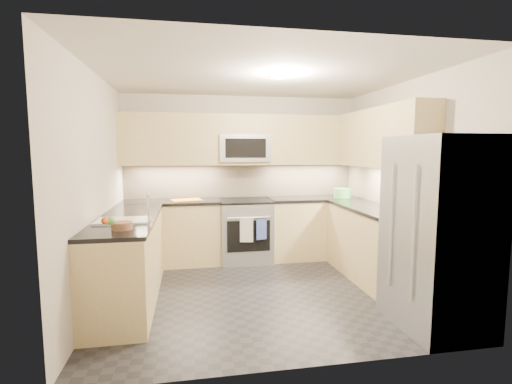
# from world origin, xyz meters

# --- Properties ---
(floor) EXTENTS (3.60, 3.20, 0.00)m
(floor) POSITION_xyz_m (0.00, 0.00, 0.00)
(floor) COLOR black
(floor) RESTS_ON ground
(ceiling) EXTENTS (3.60, 3.20, 0.02)m
(ceiling) POSITION_xyz_m (0.00, 0.00, 2.50)
(ceiling) COLOR beige
(ceiling) RESTS_ON wall_back
(wall_back) EXTENTS (3.60, 0.02, 2.50)m
(wall_back) POSITION_xyz_m (0.00, 1.60, 1.25)
(wall_back) COLOR beige
(wall_back) RESTS_ON floor
(wall_front) EXTENTS (3.60, 0.02, 2.50)m
(wall_front) POSITION_xyz_m (0.00, -1.60, 1.25)
(wall_front) COLOR beige
(wall_front) RESTS_ON floor
(wall_left) EXTENTS (0.02, 3.20, 2.50)m
(wall_left) POSITION_xyz_m (-1.80, 0.00, 1.25)
(wall_left) COLOR beige
(wall_left) RESTS_ON floor
(wall_right) EXTENTS (0.02, 3.20, 2.50)m
(wall_right) POSITION_xyz_m (1.80, 0.00, 1.25)
(wall_right) COLOR beige
(wall_right) RESTS_ON floor
(base_cab_back_left) EXTENTS (1.42, 0.60, 0.90)m
(base_cab_back_left) POSITION_xyz_m (-1.09, 1.30, 0.45)
(base_cab_back_left) COLOR #D9C082
(base_cab_back_left) RESTS_ON floor
(base_cab_back_right) EXTENTS (1.42, 0.60, 0.90)m
(base_cab_back_right) POSITION_xyz_m (1.09, 1.30, 0.45)
(base_cab_back_right) COLOR #D9C082
(base_cab_back_right) RESTS_ON floor
(base_cab_right) EXTENTS (0.60, 1.70, 0.90)m
(base_cab_right) POSITION_xyz_m (1.50, 0.15, 0.45)
(base_cab_right) COLOR #D9C082
(base_cab_right) RESTS_ON floor
(base_cab_peninsula) EXTENTS (0.60, 2.00, 0.90)m
(base_cab_peninsula) POSITION_xyz_m (-1.50, 0.00, 0.45)
(base_cab_peninsula) COLOR #D9C082
(base_cab_peninsula) RESTS_ON floor
(countertop_back_left) EXTENTS (1.42, 0.63, 0.04)m
(countertop_back_left) POSITION_xyz_m (-1.09, 1.30, 0.92)
(countertop_back_left) COLOR black
(countertop_back_left) RESTS_ON base_cab_back_left
(countertop_back_right) EXTENTS (1.42, 0.63, 0.04)m
(countertop_back_right) POSITION_xyz_m (1.09, 1.30, 0.92)
(countertop_back_right) COLOR black
(countertop_back_right) RESTS_ON base_cab_back_right
(countertop_right) EXTENTS (0.63, 1.70, 0.04)m
(countertop_right) POSITION_xyz_m (1.50, 0.15, 0.92)
(countertop_right) COLOR black
(countertop_right) RESTS_ON base_cab_right
(countertop_peninsula) EXTENTS (0.63, 2.00, 0.04)m
(countertop_peninsula) POSITION_xyz_m (-1.50, 0.00, 0.92)
(countertop_peninsula) COLOR black
(countertop_peninsula) RESTS_ON base_cab_peninsula
(upper_cab_back) EXTENTS (3.60, 0.35, 0.75)m
(upper_cab_back) POSITION_xyz_m (0.00, 1.43, 1.83)
(upper_cab_back) COLOR #D9C082
(upper_cab_back) RESTS_ON wall_back
(upper_cab_right) EXTENTS (0.35, 1.95, 0.75)m
(upper_cab_right) POSITION_xyz_m (1.62, 0.28, 1.83)
(upper_cab_right) COLOR #D9C082
(upper_cab_right) RESTS_ON wall_right
(backsplash_back) EXTENTS (3.60, 0.01, 0.51)m
(backsplash_back) POSITION_xyz_m (0.00, 1.60, 1.20)
(backsplash_back) COLOR tan
(backsplash_back) RESTS_ON wall_back
(backsplash_right) EXTENTS (0.01, 2.30, 0.51)m
(backsplash_right) POSITION_xyz_m (1.80, 0.45, 1.20)
(backsplash_right) COLOR tan
(backsplash_right) RESTS_ON wall_right
(gas_range) EXTENTS (0.76, 0.65, 0.91)m
(gas_range) POSITION_xyz_m (0.00, 1.28, 0.46)
(gas_range) COLOR #93959A
(gas_range) RESTS_ON floor
(range_cooktop) EXTENTS (0.76, 0.65, 0.03)m
(range_cooktop) POSITION_xyz_m (0.00, 1.28, 0.92)
(range_cooktop) COLOR black
(range_cooktop) RESTS_ON gas_range
(oven_door_glass) EXTENTS (0.62, 0.02, 0.45)m
(oven_door_glass) POSITION_xyz_m (0.00, 0.95, 0.45)
(oven_door_glass) COLOR black
(oven_door_glass) RESTS_ON gas_range
(oven_handle) EXTENTS (0.60, 0.02, 0.02)m
(oven_handle) POSITION_xyz_m (0.00, 0.93, 0.72)
(oven_handle) COLOR #B2B5BA
(oven_handle) RESTS_ON gas_range
(microwave) EXTENTS (0.76, 0.40, 0.40)m
(microwave) POSITION_xyz_m (0.00, 1.40, 1.70)
(microwave) COLOR #A2A6AA
(microwave) RESTS_ON upper_cab_back
(microwave_door) EXTENTS (0.60, 0.01, 0.28)m
(microwave_door) POSITION_xyz_m (0.00, 1.20, 1.70)
(microwave_door) COLOR black
(microwave_door) RESTS_ON microwave
(refrigerator) EXTENTS (0.70, 0.90, 1.80)m
(refrigerator) POSITION_xyz_m (1.45, -1.15, 0.90)
(refrigerator) COLOR #94969B
(refrigerator) RESTS_ON floor
(fridge_handle_left) EXTENTS (0.02, 0.02, 1.20)m
(fridge_handle_left) POSITION_xyz_m (1.08, -1.33, 0.95)
(fridge_handle_left) COLOR #B2B5BA
(fridge_handle_left) RESTS_ON refrigerator
(fridge_handle_right) EXTENTS (0.02, 0.02, 1.20)m
(fridge_handle_right) POSITION_xyz_m (1.08, -0.97, 0.95)
(fridge_handle_right) COLOR #B2B5BA
(fridge_handle_right) RESTS_ON refrigerator
(sink_basin) EXTENTS (0.52, 0.38, 0.16)m
(sink_basin) POSITION_xyz_m (-1.50, -0.25, 0.88)
(sink_basin) COLOR white
(sink_basin) RESTS_ON base_cab_peninsula
(faucet) EXTENTS (0.03, 0.03, 0.28)m
(faucet) POSITION_xyz_m (-1.24, -0.25, 1.08)
(faucet) COLOR silver
(faucet) RESTS_ON countertop_peninsula
(utensil_bowl) EXTENTS (0.29, 0.29, 0.15)m
(utensil_bowl) POSITION_xyz_m (1.50, 1.17, 1.01)
(utensil_bowl) COLOR #51B24C
(utensil_bowl) RESTS_ON countertop_back_right
(cutting_board) EXTENTS (0.48, 0.39, 0.01)m
(cutting_board) POSITION_xyz_m (-0.86, 1.28, 0.95)
(cutting_board) COLOR orange
(cutting_board) RESTS_ON countertop_back_left
(fruit_basket) EXTENTS (0.22, 0.22, 0.07)m
(fruit_basket) POSITION_xyz_m (-1.44, -0.65, 0.97)
(fruit_basket) COLOR #8C5D41
(fruit_basket) RESTS_ON countertop_peninsula
(fruit_apple) EXTENTS (0.06, 0.06, 0.06)m
(fruit_apple) POSITION_xyz_m (-1.55, -0.80, 1.05)
(fruit_apple) COLOR #B12714
(fruit_apple) RESTS_ON fruit_basket
(fruit_pear) EXTENTS (0.08, 0.08, 0.08)m
(fruit_pear) POSITION_xyz_m (-1.50, -0.82, 1.05)
(fruit_pear) COLOR #58A848
(fruit_pear) RESTS_ON fruit_basket
(dish_towel_check) EXTENTS (0.19, 0.05, 0.35)m
(dish_towel_check) POSITION_xyz_m (-0.04, 0.91, 0.55)
(dish_towel_check) COLOR white
(dish_towel_check) RESTS_ON oven_handle
(dish_towel_blue) EXTENTS (0.15, 0.05, 0.29)m
(dish_towel_blue) POSITION_xyz_m (0.18, 0.91, 0.55)
(dish_towel_blue) COLOR #364D96
(dish_towel_blue) RESTS_ON oven_handle
(fruit_orange) EXTENTS (0.06, 0.06, 0.06)m
(fruit_orange) POSITION_xyz_m (-1.53, -0.83, 1.05)
(fruit_orange) COLOR orange
(fruit_orange) RESTS_ON fruit_basket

